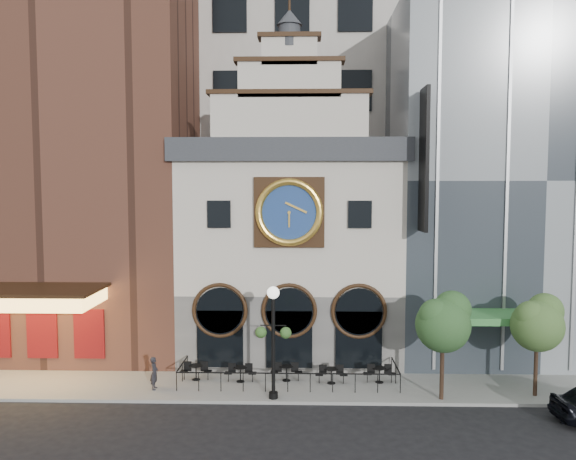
# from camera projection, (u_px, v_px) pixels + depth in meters

# --- Properties ---
(ground) EXTENTS (120.00, 120.00, 0.00)m
(ground) POSITION_uv_depth(u_px,v_px,m) (287.00, 405.00, 25.36)
(ground) COLOR black
(ground) RESTS_ON ground
(sidewalk) EXTENTS (44.00, 5.00, 0.15)m
(sidewalk) POSITION_uv_depth(u_px,v_px,m) (289.00, 384.00, 27.85)
(sidewalk) COLOR gray
(sidewalk) RESTS_ON ground
(clock_building) EXTENTS (12.60, 8.78, 18.65)m
(clock_building) POSITION_uv_depth(u_px,v_px,m) (291.00, 241.00, 32.65)
(clock_building) COLOR #605E5B
(clock_building) RESTS_ON ground
(theater_building) EXTENTS (14.00, 15.60, 25.00)m
(theater_building) POSITION_uv_depth(u_px,v_px,m) (82.00, 142.00, 34.67)
(theater_building) COLOR brown
(theater_building) RESTS_ON ground
(retail_building) EXTENTS (14.00, 14.40, 20.00)m
(retail_building) POSITION_uv_depth(u_px,v_px,m) (504.00, 182.00, 34.20)
(retail_building) COLOR gray
(retail_building) RESTS_ON ground
(office_tower) EXTENTS (20.00, 16.00, 40.00)m
(office_tower) POSITION_uv_depth(u_px,v_px,m) (294.00, 57.00, 43.77)
(office_tower) COLOR beige
(office_tower) RESTS_ON ground
(cafe_railing) EXTENTS (10.60, 2.60, 0.90)m
(cafe_railing) POSITION_uv_depth(u_px,v_px,m) (289.00, 374.00, 27.81)
(cafe_railing) COLOR black
(cafe_railing) RESTS_ON sidewalk
(bistro_0) EXTENTS (1.58, 0.68, 0.90)m
(bistro_0) POSITION_uv_depth(u_px,v_px,m) (196.00, 371.00, 28.17)
(bistro_0) COLOR black
(bistro_0) RESTS_ON sidewalk
(bistro_1) EXTENTS (1.58, 0.68, 0.90)m
(bistro_1) POSITION_uv_depth(u_px,v_px,m) (240.00, 373.00, 27.89)
(bistro_1) COLOR black
(bistro_1) RESTS_ON sidewalk
(bistro_2) EXTENTS (1.58, 0.68, 0.90)m
(bistro_2) POSITION_uv_depth(u_px,v_px,m) (286.00, 372.00, 28.05)
(bistro_2) COLOR black
(bistro_2) RESTS_ON sidewalk
(bistro_3) EXTENTS (1.58, 0.68, 0.90)m
(bistro_3) POSITION_uv_depth(u_px,v_px,m) (331.00, 374.00, 27.67)
(bistro_3) COLOR black
(bistro_3) RESTS_ON sidewalk
(bistro_4) EXTENTS (1.58, 0.68, 0.90)m
(bistro_4) POSITION_uv_depth(u_px,v_px,m) (379.00, 373.00, 27.78)
(bistro_4) COLOR black
(bistro_4) RESTS_ON sidewalk
(pedestrian) EXTENTS (0.41, 0.60, 1.57)m
(pedestrian) POSITION_uv_depth(u_px,v_px,m) (154.00, 373.00, 26.87)
(pedestrian) COLOR black
(pedestrian) RESTS_ON sidewalk
(lamppost) EXTENTS (1.66, 0.59, 5.20)m
(lamppost) POSITION_uv_depth(u_px,v_px,m) (273.00, 329.00, 25.52)
(lamppost) COLOR black
(lamppost) RESTS_ON sidewalk
(tree_left) EXTENTS (2.58, 2.48, 4.96)m
(tree_left) POSITION_uv_depth(u_px,v_px,m) (444.00, 321.00, 25.43)
(tree_left) COLOR #382619
(tree_left) RESTS_ON sidewalk
(tree_right) EXTENTS (2.48, 2.38, 4.77)m
(tree_right) POSITION_uv_depth(u_px,v_px,m) (538.00, 321.00, 25.86)
(tree_right) COLOR #382619
(tree_right) RESTS_ON sidewalk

